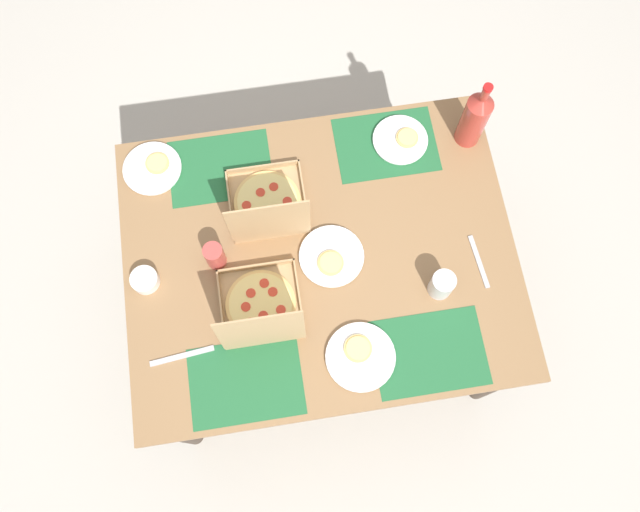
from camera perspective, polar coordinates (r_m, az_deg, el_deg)
name	(u,v)px	position (r m, az deg, el deg)	size (l,w,h in m)	color
ground_plane	(320,307)	(2.90, 0.00, -4.52)	(6.00, 6.00, 0.00)	beige
dining_table	(320,265)	(2.29, 0.00, -0.82)	(1.33, 1.06, 0.74)	#3F3328
placemat_near_left	(386,145)	(2.36, 5.83, 9.75)	(0.36, 0.26, 0.00)	#236638
placemat_near_right	(220,168)	(2.34, -8.78, 7.68)	(0.36, 0.26, 0.00)	#236638
placemat_far_left	(429,353)	(2.14, 9.63, -8.39)	(0.36, 0.26, 0.00)	#236638
placemat_far_right	(246,381)	(2.11, -6.56, -10.93)	(0.36, 0.26, 0.00)	#236638
pizza_box_corner_left	(261,310)	(2.10, -5.23, -4.73)	(0.26, 0.27, 0.30)	tan
pizza_box_edge_far	(268,206)	(2.21, -4.63, 4.43)	(0.26, 0.27, 0.30)	tan
plate_far_right	(331,257)	(2.18, 1.01, -0.10)	(0.22, 0.22, 0.03)	white
plate_near_left	(401,140)	(2.37, 7.14, 10.11)	(0.20, 0.20, 0.03)	white
plate_middle	(153,168)	(2.37, -14.52, 7.50)	(0.21, 0.21, 0.03)	white
plate_near_right	(360,356)	(2.10, 3.56, -8.81)	(0.23, 0.23, 0.03)	white
soda_bottle	(475,118)	(2.31, 13.48, 11.76)	(0.09, 0.09, 0.32)	#B2382D
cup_clear_left	(442,285)	(2.14, 10.69, -2.50)	(0.08, 0.08, 0.11)	silver
cup_dark	(215,256)	(2.16, -9.26, 0.03)	(0.07, 0.07, 0.11)	#BF4742
condiment_bowl	(145,280)	(2.22, -15.19, -2.01)	(0.09, 0.09, 0.04)	white
knife_by_far_left	(182,356)	(2.15, -12.06, -8.62)	(0.21, 0.02, 0.01)	#B7B7BC
fork_by_near_right	(479,262)	(2.24, 13.83, -0.48)	(0.19, 0.02, 0.01)	#B7B7BC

